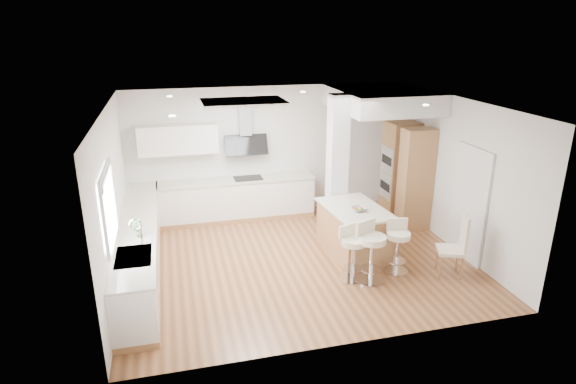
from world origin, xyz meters
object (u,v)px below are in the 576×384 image
object	(u,v)px
peninsula	(354,230)
bar_stool_b	(371,249)
dining_chair	(457,243)
bar_stool_c	(398,243)
bar_stool_a	(353,250)

from	to	relation	value
peninsula	bar_stool_b	distance (m)	1.06
bar_stool_b	dining_chair	bearing A→B (deg)	-28.95
bar_stool_c	dining_chair	size ratio (longest dim) A/B	0.85
bar_stool_a	bar_stool_b	world-z (taller)	bar_stool_b
peninsula	bar_stool_b	bearing A→B (deg)	-101.94
peninsula	bar_stool_a	distance (m)	1.00
bar_stool_a	bar_stool_c	bearing A→B (deg)	-15.09
peninsula	bar_stool_a	bearing A→B (deg)	-118.02
bar_stool_a	bar_stool_c	size ratio (longest dim) A/B	1.02
bar_stool_b	peninsula	bearing A→B (deg)	60.29
bar_stool_c	dining_chair	world-z (taller)	dining_chair
peninsula	dining_chair	world-z (taller)	dining_chair
dining_chair	peninsula	bearing A→B (deg)	159.20
bar_stool_c	peninsula	bearing A→B (deg)	129.48
peninsula	bar_stool_b	size ratio (longest dim) A/B	1.50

